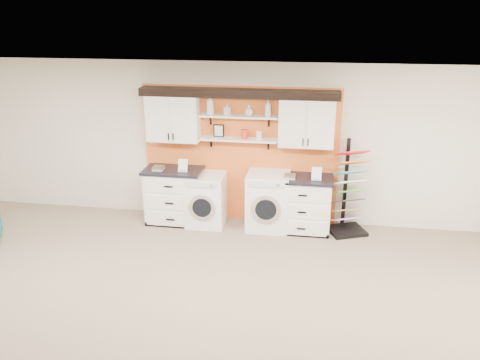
% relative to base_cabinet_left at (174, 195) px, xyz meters
% --- Properties ---
extents(ceiling, '(10.00, 10.00, 0.00)m').
position_rel_base_cabinet_left_xyz_m(ceiling, '(1.13, -3.64, 2.31)').
color(ceiling, white).
rests_on(ceiling, wall_back).
extents(wall_back, '(10.00, 0.00, 10.00)m').
position_rel_base_cabinet_left_xyz_m(wall_back, '(1.13, 0.36, 0.91)').
color(wall_back, beige).
rests_on(wall_back, floor).
extents(accent_panel, '(3.40, 0.07, 2.40)m').
position_rel_base_cabinet_left_xyz_m(accent_panel, '(1.13, 0.32, 0.71)').
color(accent_panel, orange).
rests_on(accent_panel, wall_back).
extents(upper_cabinet_left, '(0.90, 0.35, 0.84)m').
position_rel_base_cabinet_left_xyz_m(upper_cabinet_left, '(0.00, 0.15, 1.39)').
color(upper_cabinet_left, white).
rests_on(upper_cabinet_left, wall_back).
extents(upper_cabinet_right, '(0.90, 0.35, 0.84)m').
position_rel_base_cabinet_left_xyz_m(upper_cabinet_right, '(2.26, 0.15, 1.39)').
color(upper_cabinet_right, white).
rests_on(upper_cabinet_right, wall_back).
extents(shelf_lower, '(1.32, 0.28, 0.03)m').
position_rel_base_cabinet_left_xyz_m(shelf_lower, '(1.13, 0.16, 1.04)').
color(shelf_lower, white).
rests_on(shelf_lower, wall_back).
extents(shelf_upper, '(1.32, 0.28, 0.03)m').
position_rel_base_cabinet_left_xyz_m(shelf_upper, '(1.13, 0.16, 1.44)').
color(shelf_upper, white).
rests_on(shelf_upper, wall_back).
extents(crown_molding, '(3.30, 0.41, 0.13)m').
position_rel_base_cabinet_left_xyz_m(crown_molding, '(1.13, 0.17, 1.83)').
color(crown_molding, black).
rests_on(crown_molding, wall_back).
extents(picture_frame, '(0.18, 0.02, 0.22)m').
position_rel_base_cabinet_left_xyz_m(picture_frame, '(0.78, 0.21, 1.16)').
color(picture_frame, black).
rests_on(picture_frame, shelf_lower).
extents(canister_red, '(0.11, 0.11, 0.16)m').
position_rel_base_cabinet_left_xyz_m(canister_red, '(1.23, 0.16, 1.13)').
color(canister_red, red).
rests_on(canister_red, shelf_lower).
extents(canister_cream, '(0.10, 0.10, 0.14)m').
position_rel_base_cabinet_left_xyz_m(canister_cream, '(1.48, 0.16, 1.12)').
color(canister_cream, silver).
rests_on(canister_cream, shelf_lower).
extents(base_cabinet_left, '(1.01, 0.66, 0.99)m').
position_rel_base_cabinet_left_xyz_m(base_cabinet_left, '(0.00, 0.00, 0.00)').
color(base_cabinet_left, white).
rests_on(base_cabinet_left, floor).
extents(base_cabinet_right, '(0.99, 0.66, 0.97)m').
position_rel_base_cabinet_left_xyz_m(base_cabinet_right, '(2.26, 0.00, -0.01)').
color(base_cabinet_right, white).
rests_on(base_cabinet_right, floor).
extents(washer, '(0.66, 0.71, 0.92)m').
position_rel_base_cabinet_left_xyz_m(washer, '(0.58, -0.00, -0.04)').
color(washer, white).
rests_on(washer, floor).
extents(dryer, '(0.71, 0.71, 1.00)m').
position_rel_base_cabinet_left_xyz_m(dryer, '(1.67, -0.00, 0.00)').
color(dryer, white).
rests_on(dryer, floor).
extents(sample_rack, '(0.73, 0.68, 1.62)m').
position_rel_base_cabinet_left_xyz_m(sample_rack, '(3.02, 0.03, 0.03)').
color(sample_rack, black).
rests_on(sample_rack, floor).
extents(soap_bottle_a, '(0.15, 0.15, 0.34)m').
position_rel_base_cabinet_left_xyz_m(soap_bottle_a, '(0.65, 0.16, 1.62)').
color(soap_bottle_a, silver).
rests_on(soap_bottle_a, shelf_upper).
extents(soap_bottle_b, '(0.11, 0.11, 0.19)m').
position_rel_base_cabinet_left_xyz_m(soap_bottle_b, '(0.94, 0.16, 1.54)').
color(soap_bottle_b, silver).
rests_on(soap_bottle_b, shelf_upper).
extents(soap_bottle_c, '(0.17, 0.17, 0.18)m').
position_rel_base_cabinet_left_xyz_m(soap_bottle_c, '(1.31, 0.16, 1.54)').
color(soap_bottle_c, silver).
rests_on(soap_bottle_c, shelf_upper).
extents(soap_bottle_d, '(0.14, 0.14, 0.28)m').
position_rel_base_cabinet_left_xyz_m(soap_bottle_d, '(1.62, 0.16, 1.59)').
color(soap_bottle_d, silver).
rests_on(soap_bottle_d, shelf_upper).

